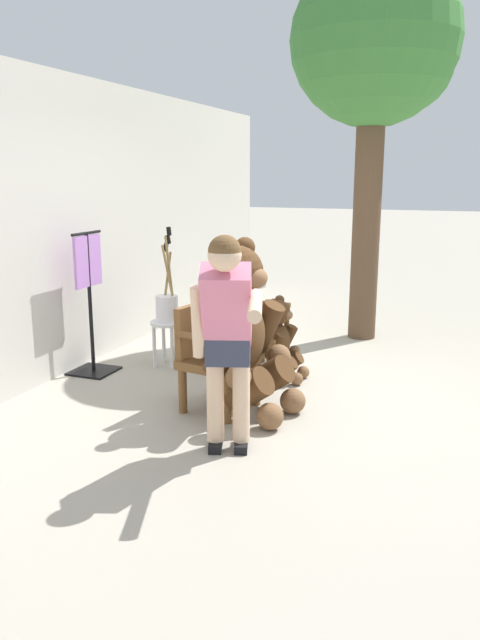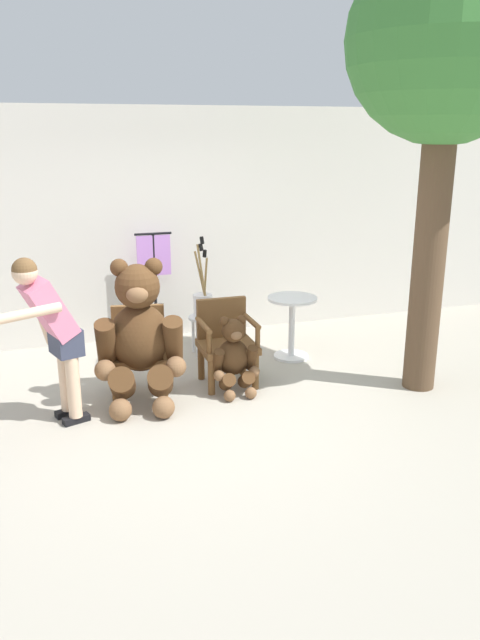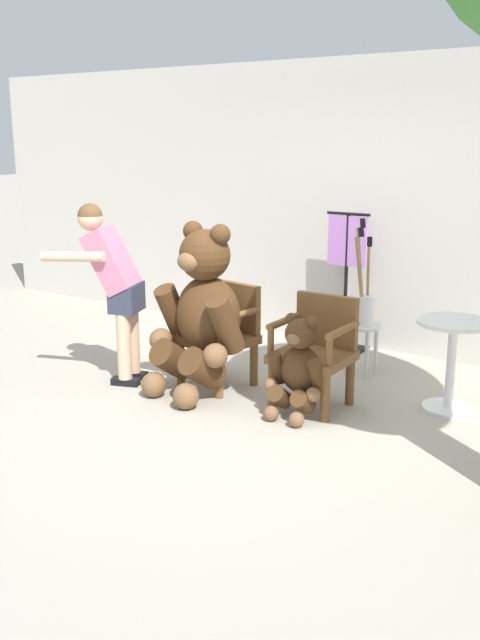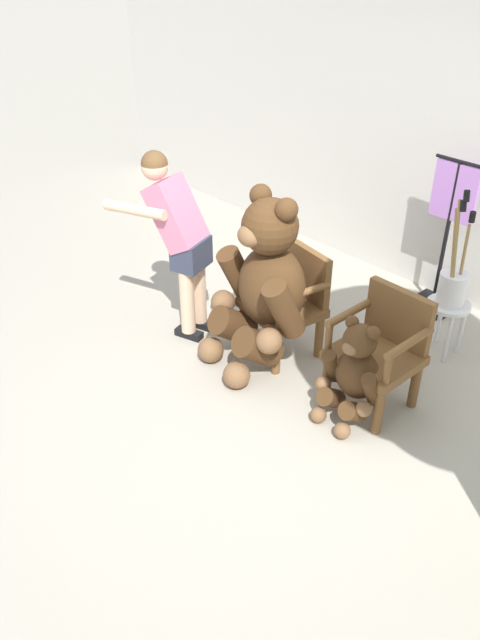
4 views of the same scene
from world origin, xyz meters
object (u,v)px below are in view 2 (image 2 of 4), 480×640
teddy_bear_large (140,335)px  round_side_table (292,320)px  teddy_bear_small (234,356)px  white_stool (203,325)px  brush_bucket (203,302)px  wooden_chair_right (226,340)px  person_visitor (52,326)px  patio_tree (459,51)px  clothing_display_stand (155,286)px  wooden_chair_left (139,349)px

teddy_bear_large → round_side_table: size_ratio=1.95×
teddy_bear_small → round_side_table: (0.92, 0.75, 0.06)m
teddy_bear_small → white_stool: 1.17m
teddy_bear_large → round_side_table: 1.99m
round_side_table → brush_bucket: bearing=155.7°
teddy_bear_large → wooden_chair_right: bearing=15.6°
round_side_table → person_visitor: bearing=-160.8°
teddy_bear_small → person_visitor: bearing=-174.4°
teddy_bear_small → patio_tree: (1.92, -0.48, 2.80)m
patio_tree → clothing_display_stand: (-2.37, 2.24, -2.47)m
brush_bucket → round_side_table: 1.04m
round_side_table → clothing_display_stand: bearing=143.7°
white_stool → wooden_chair_left: bearing=-135.0°
wooden_chair_left → teddy_bear_small: (0.89, -0.28, -0.08)m
round_side_table → clothing_display_stand: (-1.37, 1.01, 0.27)m
teddy_bear_small → brush_bucket: (-0.01, 1.17, 0.25)m
teddy_bear_small → white_stool: (-0.01, 1.17, -0.03)m
teddy_bear_small → clothing_display_stand: bearing=104.4°
person_visitor → brush_bucket: size_ratio=1.63×
teddy_bear_small → clothing_display_stand: (-0.45, 1.76, 0.34)m
teddy_bear_small → white_stool: bearing=90.4°
brush_bucket → person_visitor: bearing=-141.6°
person_visitor → clothing_display_stand: person_visitor is taller
person_visitor → wooden_chair_left: bearing=29.4°
teddy_bear_small → round_side_table: teddy_bear_small is taller
white_stool → round_side_table: (0.93, -0.42, 0.09)m
brush_bucket → patio_tree: size_ratio=0.22×
wooden_chair_right → round_side_table: size_ratio=1.19×
wooden_chair_right → clothing_display_stand: 1.56m
teddy_bear_large → white_stool: bearing=51.5°
round_side_table → clothing_display_stand: clothing_display_stand is taller
teddy_bear_small → round_side_table: size_ratio=1.09×
wooden_chair_left → clothing_display_stand: (0.44, 1.47, 0.26)m
round_side_table → patio_tree: bearing=-50.9°
teddy_bear_large → teddy_bear_small: size_ratio=1.79×
white_stool → round_side_table: 1.03m
wooden_chair_right → white_stool: size_ratio=1.87×
brush_bucket → patio_tree: bearing=-40.5°
wooden_chair_left → round_side_table: wooden_chair_left is taller
person_visitor → brush_bucket: 2.16m
wooden_chair_left → round_side_table: 1.87m
teddy_bear_large → wooden_chair_left: bearing=84.8°
wooden_chair_left → clothing_display_stand: bearing=73.2°
teddy_bear_small → patio_tree: 3.43m
person_visitor → round_side_table: 2.81m
person_visitor → patio_tree: bearing=-5.0°
white_stool → round_side_table: size_ratio=0.64×
wooden_chair_right → clothing_display_stand: (-0.45, 1.47, 0.26)m
teddy_bear_large → clothing_display_stand: size_ratio=1.03×
teddy_bear_small → clothing_display_stand: 1.84m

